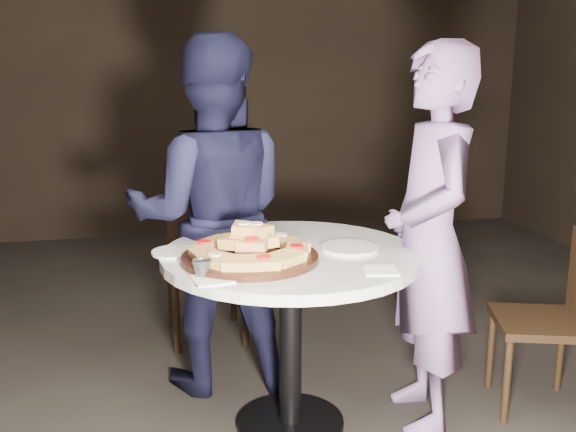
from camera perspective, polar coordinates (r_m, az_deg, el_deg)
The scene contains 12 objects.
table at distance 2.58m, azimuth 0.22°, elevation -6.16°, with size 1.25×1.25×0.77m.
serving_board at distance 2.41m, azimuth -3.40°, elevation -3.72°, with size 0.51×0.51×0.02m, color black.
focaccia_pile at distance 2.40m, azimuth -3.41°, elevation -2.61°, with size 0.46×0.45×0.12m.
plate_left at distance 2.53m, azimuth -9.96°, elevation -3.17°, with size 0.19×0.19×0.01m, color white.
plate_right at distance 2.56m, azimuth 5.51°, elevation -2.84°, with size 0.23×0.23×0.01m, color white.
water_glass at distance 2.23m, azimuth -7.66°, elevation -4.65°, with size 0.07×0.07×0.06m, color silver.
napkin_near at distance 2.20m, azimuth -6.76°, elevation -5.61°, with size 0.13×0.13×0.01m, color white.
napkin_far at distance 2.31m, azimuth 8.26°, elevation -4.79°, with size 0.12×0.12×0.01m, color white.
chair_far at distance 3.44m, azimuth -7.19°, elevation -2.98°, with size 0.45×0.47×0.92m.
chair_right at distance 3.02m, azimuth 23.01°, elevation -7.69°, with size 0.47×0.46×0.79m.
diner_navy at distance 2.94m, azimuth -6.79°, elevation -0.03°, with size 0.79×0.61×1.62m, color black.
diner_teal at distance 2.65m, azimuth 12.49°, elevation -2.14°, with size 0.58×0.38×1.58m, color slate.
Camera 1 is at (-0.35, -2.24, 1.47)m, focal length 40.00 mm.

